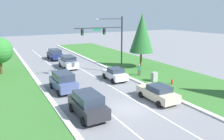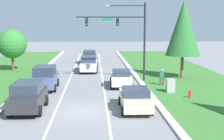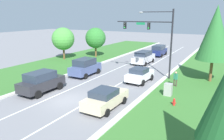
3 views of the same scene
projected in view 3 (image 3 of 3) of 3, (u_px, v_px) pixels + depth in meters
ground_plane at (68, 100)px, 19.64m from camera, size 160.00×160.00×0.00m
curb_strip_right at (124, 113)px, 16.94m from camera, size 0.50×90.00×0.15m
curb_strip_left at (25, 89)px, 22.30m from camera, size 0.50×90.00×0.15m
grass_verge_right at (195, 130)px, 14.46m from camera, size 10.00×90.00×0.08m
lane_stripe_inner_left at (53, 97)px, 20.49m from camera, size 0.14×81.00×0.01m
lane_stripe_inner_right at (84, 104)px, 18.79m from camera, size 0.14×81.00×0.01m
traffic_signal_mast at (155, 33)px, 25.78m from camera, size 7.12×0.41×8.15m
champagne_sedan at (105, 98)px, 17.87m from camera, size 2.20×4.59×1.63m
charcoal_suv at (41, 82)px, 21.47m from camera, size 2.22×4.67×2.08m
silver_suv at (144, 57)px, 34.45m from camera, size 2.26×5.14×1.98m
white_sedan at (140, 75)px, 24.89m from camera, size 2.21×4.20×1.67m
slate_blue_suv at (85, 67)px, 27.56m from camera, size 2.30×4.65×2.17m
navy_suv at (159, 50)px, 41.21m from camera, size 2.29×4.88×2.00m
utility_cabinet at (168, 90)px, 20.48m from camera, size 0.70×0.60×1.25m
pedestrian at (176, 78)px, 23.10m from camera, size 0.43×0.32×1.69m
fire_hydrant at (174, 102)px, 18.26m from camera, size 0.34×0.20×0.70m
oak_near_left_tree at (63, 39)px, 36.94m from camera, size 3.81×3.81×5.48m
conifer_far_right_tree at (215, 33)px, 23.77m from camera, size 3.73×3.73×8.55m
oak_far_left_tree at (96, 38)px, 39.19m from camera, size 3.67×3.67×5.33m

